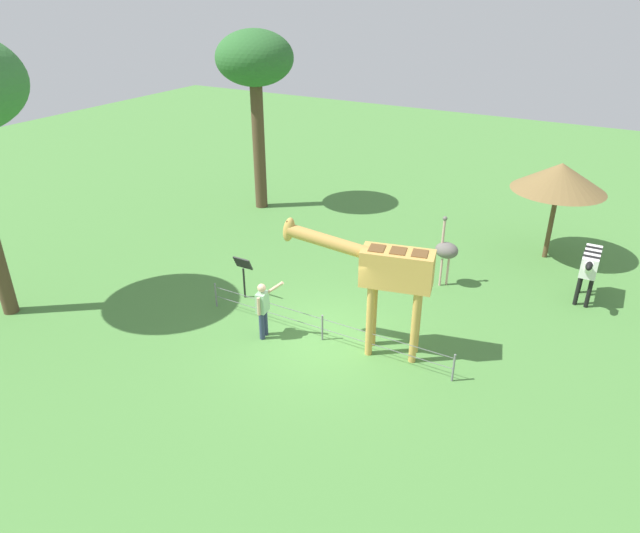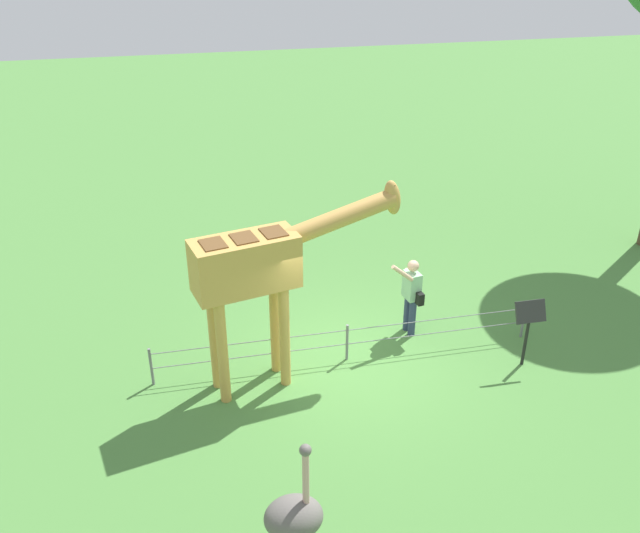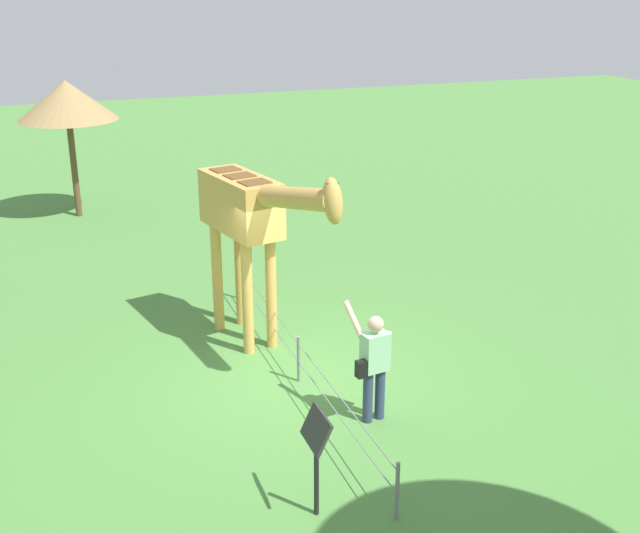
% 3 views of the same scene
% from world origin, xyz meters
% --- Properties ---
extents(ground_plane, '(60.00, 60.00, 0.00)m').
position_xyz_m(ground_plane, '(0.00, 0.00, 0.00)').
color(ground_plane, '#4C843D').
extents(giraffe, '(3.73, 1.30, 3.40)m').
position_xyz_m(giraffe, '(-1.51, -0.22, 2.25)').
color(giraffe, gold).
rests_on(giraffe, ground_plane).
extents(visitor, '(0.68, 0.57, 1.67)m').
position_xyz_m(visitor, '(1.41, 0.69, 0.90)').
color(visitor, navy).
rests_on(visitor, ground_plane).
extents(ostrich, '(0.70, 0.56, 2.25)m').
position_xyz_m(ostrich, '(-1.79, -4.39, 1.18)').
color(ostrich, '#CC9E93').
rests_on(ostrich, ground_plane).
extents(info_sign, '(0.56, 0.21, 1.32)m').
position_xyz_m(info_sign, '(3.10, -0.76, 0.95)').
color(info_sign, black).
rests_on(info_sign, ground_plane).
extents(wire_fence, '(7.05, 0.05, 0.75)m').
position_xyz_m(wire_fence, '(0.00, 0.07, 0.40)').
color(wire_fence, slate).
rests_on(wire_fence, ground_plane).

